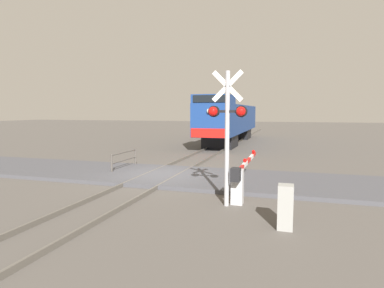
% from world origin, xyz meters
% --- Properties ---
extents(ground_plane, '(160.00, 160.00, 0.00)m').
position_xyz_m(ground_plane, '(0.00, 0.00, 0.00)').
color(ground_plane, '#514C47').
extents(rail_track_left, '(0.08, 80.00, 0.15)m').
position_xyz_m(rail_track_left, '(-0.72, 0.00, 0.07)').
color(rail_track_left, '#59544C').
rests_on(rail_track_left, ground_plane).
extents(rail_track_right, '(0.08, 80.00, 0.15)m').
position_xyz_m(rail_track_right, '(0.72, 0.00, 0.07)').
color(rail_track_right, '#59544C').
rests_on(rail_track_right, ground_plane).
extents(road_surface, '(36.00, 4.44, 0.15)m').
position_xyz_m(road_surface, '(0.00, 0.00, 0.07)').
color(road_surface, '#47474C').
rests_on(road_surface, ground_plane).
extents(locomotive, '(2.79, 16.75, 4.09)m').
position_xyz_m(locomotive, '(0.00, 16.69, 2.10)').
color(locomotive, black).
rests_on(locomotive, ground_plane).
extents(crossing_signal, '(1.18, 0.33, 4.12)m').
position_xyz_m(crossing_signal, '(3.60, -3.51, 2.57)').
color(crossing_signal, '#ADADB2').
rests_on(crossing_signal, ground_plane).
extents(crossing_gate, '(0.36, 5.45, 1.21)m').
position_xyz_m(crossing_gate, '(3.88, -2.53, 0.75)').
color(crossing_gate, silver).
rests_on(crossing_gate, ground_plane).
extents(utility_cabinet, '(0.37, 0.40, 1.11)m').
position_xyz_m(utility_cabinet, '(5.36, -5.03, 0.56)').
color(utility_cabinet, '#999993').
rests_on(utility_cabinet, ground_plane).
extents(guard_railing, '(0.08, 2.43, 0.95)m').
position_xyz_m(guard_railing, '(-2.34, 0.90, 0.62)').
color(guard_railing, '#4C4742').
rests_on(guard_railing, ground_plane).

